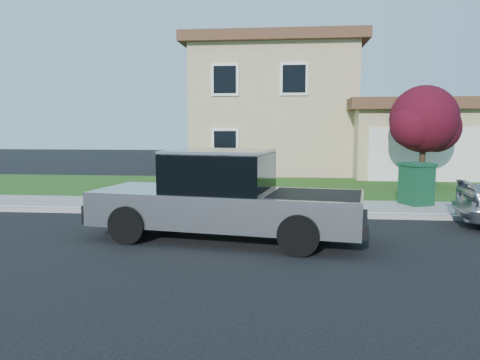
% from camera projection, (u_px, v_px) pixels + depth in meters
% --- Properties ---
extents(ground, '(80.00, 80.00, 0.00)m').
position_uv_depth(ground, '(249.00, 242.00, 9.72)').
color(ground, black).
rests_on(ground, ground).
extents(curb, '(40.00, 0.20, 0.12)m').
position_uv_depth(curb, '(295.00, 215.00, 12.48)').
color(curb, gray).
rests_on(curb, ground).
extents(sidewalk, '(40.00, 2.00, 0.15)m').
position_uv_depth(sidewalk, '(295.00, 207.00, 13.56)').
color(sidewalk, gray).
rests_on(sidewalk, ground).
extents(lawn, '(40.00, 7.00, 0.10)m').
position_uv_depth(lawn, '(294.00, 188.00, 18.01)').
color(lawn, '#1F4E16').
rests_on(lawn, ground).
extents(house, '(14.00, 11.30, 6.85)m').
position_uv_depth(house, '(299.00, 113.00, 25.42)').
color(house, tan).
rests_on(house, ground).
extents(pickup_truck, '(6.03, 2.86, 1.90)m').
position_uv_depth(pickup_truck, '(225.00, 198.00, 9.91)').
color(pickup_truck, black).
rests_on(pickup_truck, ground).
extents(woman, '(0.70, 0.56, 1.83)m').
position_uv_depth(woman, '(214.00, 185.00, 12.31)').
color(woman, '#E9A47F').
rests_on(woman, ground).
extents(ornamental_tree, '(2.82, 2.54, 3.87)m').
position_uv_depth(ornamental_tree, '(425.00, 122.00, 17.71)').
color(ornamental_tree, black).
rests_on(ornamental_tree, lawn).
extents(trash_bin, '(1.03, 1.09, 1.22)m').
position_uv_depth(trash_bin, '(416.00, 183.00, 13.52)').
color(trash_bin, '#103D23').
rests_on(trash_bin, sidewalk).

